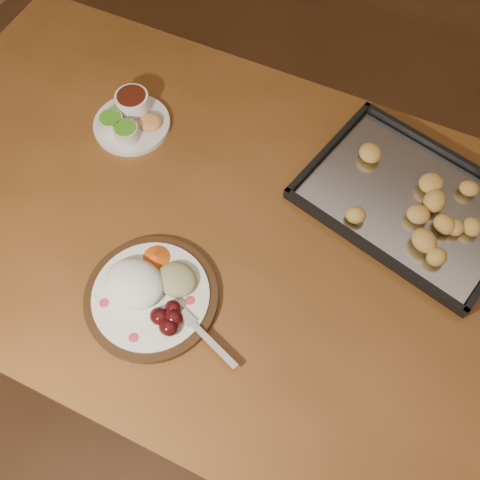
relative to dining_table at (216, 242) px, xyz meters
The scene contains 5 objects.
ground 0.71m from the dining_table, 44.12° to the left, with size 4.00×4.00×0.00m, color brown.
dining_table is the anchor object (origin of this frame).
dinner_plate 0.24m from the dining_table, 92.59° to the right, with size 0.34×0.26×0.06m.
condiment_saucer 0.34m from the dining_table, 160.50° to the left, with size 0.18×0.18×0.06m.
baking_tray 0.43m from the dining_table, 38.81° to the left, with size 0.46×0.36×0.04m.
Camera 1 is at (0.14, -0.64, 1.72)m, focal length 40.00 mm.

